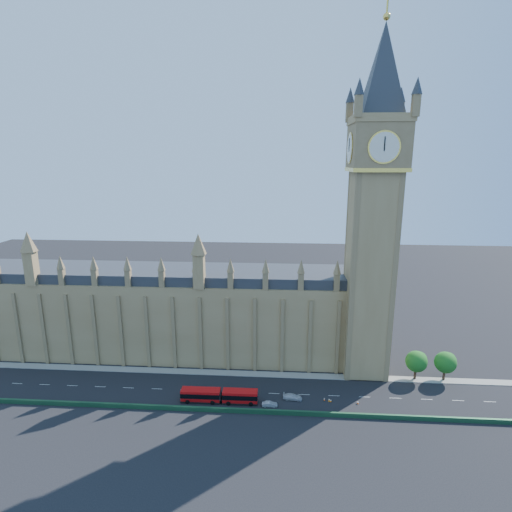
# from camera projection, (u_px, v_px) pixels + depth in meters

# --- Properties ---
(ground) EXTENTS (400.00, 400.00, 0.00)m
(ground) POSITION_uv_depth(u_px,v_px,m) (230.00, 392.00, 107.79)
(ground) COLOR black
(ground) RESTS_ON ground
(palace_westminster) EXTENTS (120.00, 20.00, 28.00)m
(palace_westminster) POSITION_uv_depth(u_px,v_px,m) (160.00, 311.00, 127.52)
(palace_westminster) COLOR olive
(palace_westminster) RESTS_ON ground
(elizabeth_tower) EXTENTS (20.59, 20.59, 105.00)m
(elizabeth_tower) POSITION_uv_depth(u_px,v_px,m) (375.00, 185.00, 106.06)
(elizabeth_tower) COLOR olive
(elizabeth_tower) RESTS_ON ground
(bridge_parapet) EXTENTS (160.00, 0.60, 1.20)m
(bridge_parapet) POSITION_uv_depth(u_px,v_px,m) (225.00, 410.00, 98.92)
(bridge_parapet) COLOR #1E4C2D
(bridge_parapet) RESTS_ON ground
(kerb_north) EXTENTS (160.00, 3.00, 0.16)m
(kerb_north) POSITION_uv_depth(u_px,v_px,m) (234.00, 373.00, 116.98)
(kerb_north) COLOR gray
(kerb_north) RESTS_ON ground
(tree_east_near) EXTENTS (6.00, 6.00, 8.50)m
(tree_east_near) POSITION_uv_depth(u_px,v_px,m) (417.00, 361.00, 112.80)
(tree_east_near) COLOR #382619
(tree_east_near) RESTS_ON ground
(tree_east_far) EXTENTS (6.00, 6.00, 8.50)m
(tree_east_far) POSITION_uv_depth(u_px,v_px,m) (446.00, 362.00, 112.27)
(tree_east_far) COLOR #382619
(tree_east_far) RESTS_ON ground
(red_bus) EXTENTS (19.85, 3.28, 3.37)m
(red_bus) POSITION_uv_depth(u_px,v_px,m) (219.00, 396.00, 102.92)
(red_bus) COLOR red
(red_bus) RESTS_ON ground
(car_grey) EXTENTS (4.15, 2.05, 1.36)m
(car_grey) POSITION_uv_depth(u_px,v_px,m) (220.00, 399.00, 103.52)
(car_grey) COLOR #3E4146
(car_grey) RESTS_ON ground
(car_silver) EXTENTS (3.98, 1.57, 1.29)m
(car_silver) POSITION_uv_depth(u_px,v_px,m) (270.00, 404.00, 101.18)
(car_silver) COLOR #A0A2A7
(car_silver) RESTS_ON ground
(car_white) EXTENTS (5.11, 2.48, 1.43)m
(car_white) POSITION_uv_depth(u_px,v_px,m) (293.00, 397.00, 104.20)
(car_white) COLOR silver
(car_white) RESTS_ON ground
(cone_a) EXTENTS (0.61, 0.61, 0.78)m
(cone_a) POSITION_uv_depth(u_px,v_px,m) (329.00, 400.00, 103.41)
(cone_a) COLOR black
(cone_a) RESTS_ON ground
(cone_b) EXTENTS (0.44, 0.44, 0.68)m
(cone_b) POSITION_uv_depth(u_px,v_px,m) (331.00, 401.00, 103.21)
(cone_b) COLOR black
(cone_b) RESTS_ON ground
(cone_c) EXTENTS (0.55, 0.55, 0.68)m
(cone_c) POSITION_uv_depth(u_px,v_px,m) (324.00, 399.00, 103.83)
(cone_c) COLOR black
(cone_c) RESTS_ON ground
(cone_d) EXTENTS (0.58, 0.58, 0.73)m
(cone_d) POSITION_uv_depth(u_px,v_px,m) (358.00, 403.00, 102.33)
(cone_d) COLOR black
(cone_d) RESTS_ON ground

